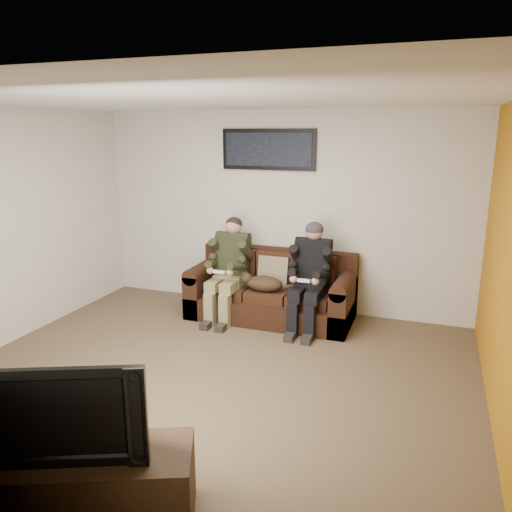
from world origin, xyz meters
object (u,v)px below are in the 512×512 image
at_px(framed_poster, 268,150).
at_px(television, 57,409).
at_px(person_left, 229,263).
at_px(cat, 263,283).
at_px(person_right, 310,270).
at_px(tv_stand, 66,490).
at_px(sofa, 273,293).

distance_m(framed_poster, television, 4.37).
bearing_deg(person_left, cat, -8.61).
bearing_deg(person_right, television, -99.50).
height_order(person_left, television, person_left).
distance_m(person_right, tv_stand, 3.68).
height_order(framed_poster, tv_stand, framed_poster).
distance_m(cat, television, 3.54).
relative_size(person_left, tv_stand, 0.83).
bearing_deg(framed_poster, tv_stand, -88.29).
height_order(sofa, person_left, person_left).
bearing_deg(person_left, framed_poster, 59.83).
xyz_separation_m(person_left, tv_stand, (0.45, -3.60, -0.47)).
bearing_deg(sofa, tv_stand, -91.14).
height_order(sofa, tv_stand, sofa).
bearing_deg(tv_stand, person_left, 73.48).
distance_m(person_right, television, 3.65).
height_order(tv_stand, television, television).
relative_size(person_left, television, 1.20).
distance_m(framed_poster, tv_stand, 4.56).
relative_size(cat, framed_poster, 0.53).
bearing_deg(tv_stand, cat, 65.94).
height_order(cat, tv_stand, cat).
bearing_deg(television, framed_poster, 68.03).
height_order(person_left, tv_stand, person_left).
bearing_deg(sofa, framed_poster, 116.99).
xyz_separation_m(cat, tv_stand, (-0.02, -3.53, -0.27)).
xyz_separation_m(framed_poster, tv_stand, (0.12, -4.17, -1.86)).
relative_size(cat, tv_stand, 0.43).
xyz_separation_m(person_left, television, (0.45, -3.60, 0.08)).
relative_size(tv_stand, television, 1.44).
bearing_deg(television, sofa, 65.17).
xyz_separation_m(sofa, cat, (-0.05, -0.24, 0.19)).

